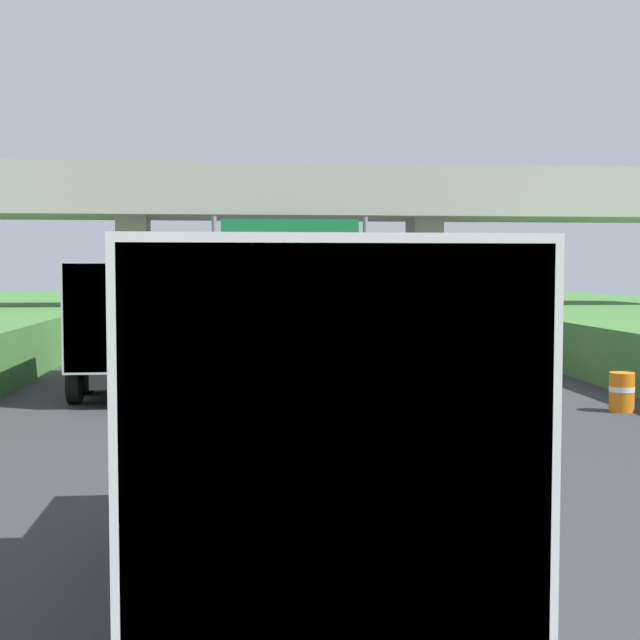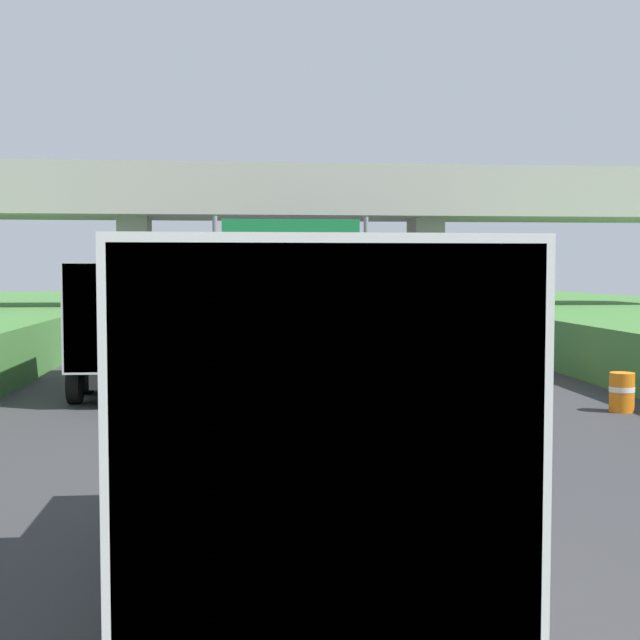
{
  "view_description": "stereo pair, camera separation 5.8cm",
  "coord_description": "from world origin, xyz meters",
  "px_view_note": "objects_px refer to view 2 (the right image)",
  "views": [
    {
      "loc": [
        -2.11,
        0.23,
        3.26
      ],
      "look_at": [
        0.0,
        21.61,
        2.0
      ],
      "focal_mm": 48.79,
      "sensor_mm": 36.0,
      "label": 1
    },
    {
      "loc": [
        -2.06,
        0.22,
        3.26
      ],
      "look_at": [
        0.0,
        21.61,
        2.0
      ],
      "focal_mm": 48.79,
      "sensor_mm": 36.0,
      "label": 2
    }
  ],
  "objects_px": {
    "car_red": "(239,305)",
    "construction_barrel_4": "(485,350)",
    "truck_blue": "(367,316)",
    "construction_barrel_2": "(622,392)",
    "truck_orange": "(294,288)",
    "truck_white": "(290,416)",
    "construction_barrel_3": "(538,367)",
    "truck_silver": "(131,319)",
    "overhead_highway_sign": "(291,253)"
  },
  "relations": [
    {
      "from": "truck_orange",
      "to": "truck_blue",
      "type": "relative_size",
      "value": 1.0
    },
    {
      "from": "overhead_highway_sign",
      "to": "truck_silver",
      "type": "bearing_deg",
      "value": -118.27
    },
    {
      "from": "overhead_highway_sign",
      "to": "truck_orange",
      "type": "bearing_deg",
      "value": 86.0
    },
    {
      "from": "construction_barrel_3",
      "to": "truck_silver",
      "type": "bearing_deg",
      "value": -177.77
    },
    {
      "from": "truck_silver",
      "to": "construction_barrel_2",
      "type": "distance_m",
      "value": 12.6
    },
    {
      "from": "overhead_highway_sign",
      "to": "truck_silver",
      "type": "relative_size",
      "value": 0.81
    },
    {
      "from": "truck_blue",
      "to": "construction_barrel_4",
      "type": "relative_size",
      "value": 8.11
    },
    {
      "from": "truck_orange",
      "to": "truck_white",
      "type": "distance_m",
      "value": 52.92
    },
    {
      "from": "overhead_highway_sign",
      "to": "truck_white",
      "type": "bearing_deg",
      "value": -93.62
    },
    {
      "from": "construction_barrel_4",
      "to": "construction_barrel_2",
      "type": "bearing_deg",
      "value": -88.98
    },
    {
      "from": "overhead_highway_sign",
      "to": "construction_barrel_4",
      "type": "height_order",
      "value": "overhead_highway_sign"
    },
    {
      "from": "car_red",
      "to": "construction_barrel_4",
      "type": "distance_m",
      "value": 30.62
    },
    {
      "from": "overhead_highway_sign",
      "to": "construction_barrel_2",
      "type": "distance_m",
      "value": 15.74
    },
    {
      "from": "overhead_highway_sign",
      "to": "truck_orange",
      "type": "relative_size",
      "value": 0.81
    },
    {
      "from": "truck_orange",
      "to": "construction_barrel_3",
      "type": "relative_size",
      "value": 8.11
    },
    {
      "from": "truck_white",
      "to": "construction_barrel_3",
      "type": "xyz_separation_m",
      "value": [
        8.15,
        16.37,
        -1.47
      ]
    },
    {
      "from": "truck_orange",
      "to": "construction_barrel_2",
      "type": "height_order",
      "value": "truck_orange"
    },
    {
      "from": "truck_white",
      "to": "construction_barrel_3",
      "type": "height_order",
      "value": "truck_white"
    },
    {
      "from": "truck_blue",
      "to": "car_red",
      "type": "relative_size",
      "value": 1.78
    },
    {
      "from": "truck_orange",
      "to": "truck_silver",
      "type": "height_order",
      "value": "same"
    },
    {
      "from": "truck_blue",
      "to": "construction_barrel_4",
      "type": "height_order",
      "value": "truck_blue"
    },
    {
      "from": "car_red",
      "to": "construction_barrel_2",
      "type": "bearing_deg",
      "value": -77.8
    },
    {
      "from": "truck_orange",
      "to": "truck_blue",
      "type": "height_order",
      "value": "same"
    },
    {
      "from": "construction_barrel_3",
      "to": "truck_white",
      "type": "bearing_deg",
      "value": -116.48
    },
    {
      "from": "overhead_highway_sign",
      "to": "truck_blue",
      "type": "distance_m",
      "value": 8.92
    },
    {
      "from": "truck_blue",
      "to": "construction_barrel_4",
      "type": "distance_m",
      "value": 7.21
    },
    {
      "from": "construction_barrel_2",
      "to": "truck_silver",
      "type": "bearing_deg",
      "value": 157.86
    },
    {
      "from": "truck_white",
      "to": "truck_blue",
      "type": "relative_size",
      "value": 1.0
    },
    {
      "from": "overhead_highway_sign",
      "to": "truck_blue",
      "type": "bearing_deg",
      "value": -79.41
    },
    {
      "from": "truck_orange",
      "to": "construction_barrel_4",
      "type": "distance_m",
      "value": 31.64
    },
    {
      "from": "truck_orange",
      "to": "truck_white",
      "type": "relative_size",
      "value": 1.0
    },
    {
      "from": "truck_silver",
      "to": "car_red",
      "type": "bearing_deg",
      "value": 85.1
    },
    {
      "from": "truck_white",
      "to": "car_red",
      "type": "bearing_deg",
      "value": 90.35
    },
    {
      "from": "car_red",
      "to": "construction_barrel_4",
      "type": "xyz_separation_m",
      "value": [
        8.41,
        -29.44,
        -0.4
      ]
    },
    {
      "from": "car_red",
      "to": "truck_orange",
      "type": "bearing_deg",
      "value": 25.63
    },
    {
      "from": "truck_white",
      "to": "construction_barrel_3",
      "type": "bearing_deg",
      "value": 63.52
    },
    {
      "from": "car_red",
      "to": "construction_barrel_2",
      "type": "relative_size",
      "value": 4.56
    },
    {
      "from": "construction_barrel_2",
      "to": "construction_barrel_4",
      "type": "bearing_deg",
      "value": 91.02
    },
    {
      "from": "overhead_highway_sign",
      "to": "truck_silver",
      "type": "height_order",
      "value": "overhead_highway_sign"
    },
    {
      "from": "construction_barrel_4",
      "to": "truck_white",
      "type": "bearing_deg",
      "value": -110.62
    },
    {
      "from": "overhead_highway_sign",
      "to": "truck_blue",
      "type": "height_order",
      "value": "overhead_highway_sign"
    },
    {
      "from": "truck_silver",
      "to": "construction_barrel_2",
      "type": "height_order",
      "value": "truck_silver"
    },
    {
      "from": "truck_silver",
      "to": "construction_barrel_4",
      "type": "xyz_separation_m",
      "value": [
        11.41,
        5.61,
        -1.47
      ]
    },
    {
      "from": "truck_orange",
      "to": "car_red",
      "type": "relative_size",
      "value": 1.78
    },
    {
      "from": "truck_blue",
      "to": "construction_barrel_2",
      "type": "distance_m",
      "value": 7.47
    },
    {
      "from": "truck_blue",
      "to": "car_red",
      "type": "distance_m",
      "value": 34.69
    },
    {
      "from": "truck_orange",
      "to": "truck_silver",
      "type": "distance_m",
      "value": 37.52
    },
    {
      "from": "overhead_highway_sign",
      "to": "car_red",
      "type": "relative_size",
      "value": 1.43
    },
    {
      "from": "truck_white",
      "to": "overhead_highway_sign",
      "type": "bearing_deg",
      "value": 86.38
    },
    {
      "from": "car_red",
      "to": "construction_barrel_3",
      "type": "distance_m",
      "value": 35.62
    }
  ]
}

